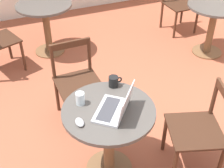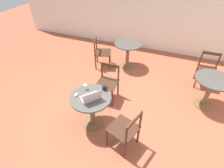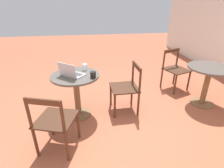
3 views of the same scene
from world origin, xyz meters
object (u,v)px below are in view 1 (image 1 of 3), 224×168
cafe_table_far (45,17)px  mug (114,81)px  chair_near_back (77,82)px  laptop (116,108)px  chair_mid_back (179,4)px  cafe_table_near (109,127)px  chair_near_right (200,131)px  mouse (80,122)px  cafe_table_mid (214,18)px  drinking_glass (80,99)px

cafe_table_far → mug: mug is taller
chair_near_back → laptop: (0.05, -0.87, 0.34)m
chair_near_back → mug: size_ratio=6.86×
mug → chair_mid_back: bearing=45.1°
chair_near_back → cafe_table_near: bearing=-88.9°
chair_near_right → mouse: chair_near_right is taller
cafe_table_near → chair_near_right: (0.74, -0.24, -0.10)m
cafe_table_far → chair_near_right: chair_near_right is taller
mouse → mug: 0.53m
chair_near_back → mug: chair_near_back is taller
mug → chair_near_back: bearing=107.2°
chair_mid_back → laptop: laptop is taller
cafe_table_near → cafe_table_mid: size_ratio=1.00×
cafe_table_mid → chair_mid_back: 0.81m
chair_near_back → mouse: chair_near_back is taller
chair_mid_back → drinking_glass: chair_mid_back is taller
cafe_table_near → mug: mug is taller
cafe_table_mid → chair_near_right: size_ratio=0.89×
cafe_table_near → cafe_table_far: bearing=90.1°
cafe_table_near → chair_mid_back: size_ratio=0.89×
cafe_table_near → chair_near_back: size_ratio=0.89×
cafe_table_near → drinking_glass: size_ratio=7.12×
cafe_table_mid → mouse: mouse is taller
drinking_glass → laptop: bearing=-42.9°
cafe_table_near → cafe_table_far: size_ratio=1.00×
cafe_table_near → laptop: 0.24m
laptop → mouse: laptop is taller
cafe_table_mid → drinking_glass: 2.58m
laptop → mug: 0.34m
chair_mid_back → laptop: bearing=-132.2°
chair_mid_back → drinking_glass: size_ratio=7.96×
cafe_table_far → mug: 2.02m
cafe_table_far → laptop: 2.33m
chair_mid_back → mug: size_ratio=6.86×
mouse → mug: size_ratio=0.83×
chair_near_back → chair_mid_back: (2.08, 1.36, 0.00)m
cafe_table_far → drinking_glass: 2.14m
chair_near_right → chair_mid_back: bearing=61.3°
chair_mid_back → drinking_glass: bearing=-137.9°
chair_near_right → chair_near_back: same height
chair_mid_back → laptop: size_ratio=2.01×
chair_near_right → mouse: 1.05m
cafe_table_near → laptop: bearing=-52.7°
laptop → mouse: bearing=-177.3°
cafe_table_mid → chair_near_back: bearing=-165.1°
chair_near_back → drinking_glass: bearing=-103.8°
cafe_table_near → laptop: laptop is taller
cafe_table_near → drinking_glass: 0.34m
laptop → mug: bearing=69.9°
chair_near_right → chair_near_back: bearing=125.3°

